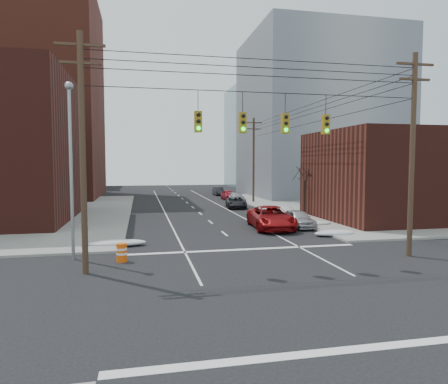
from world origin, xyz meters
name	(u,v)px	position (x,y,z in m)	size (l,w,h in m)	color
ground	(282,281)	(0.00, 0.00, 0.00)	(160.00, 160.00, 0.00)	black
sidewalk_ne	(413,205)	(27.00, 27.00, 0.07)	(40.00, 40.00, 0.15)	gray
building_brick_tall	(13,96)	(-24.00, 48.00, 15.00)	(24.00, 20.00, 30.00)	maroon
building_brick_far	(43,160)	(-26.00, 74.00, 6.00)	(22.00, 18.00, 12.00)	#491C16
building_office	(318,118)	(22.00, 44.00, 12.50)	(22.00, 20.00, 25.00)	gray
building_glass	(276,138)	(24.00, 70.00, 11.00)	(20.00, 18.00, 22.00)	gray
building_storefront	(408,176)	(18.00, 16.00, 4.00)	(16.00, 12.00, 8.00)	#491C16
utility_pole_left	(83,148)	(-8.50, 3.00, 5.78)	(2.20, 0.28, 11.00)	#473323
utility_pole_right	(412,151)	(8.50, 3.00, 5.78)	(2.20, 0.28, 11.00)	#473323
utility_pole_far	(254,158)	(8.50, 34.00, 5.78)	(2.20, 0.28, 11.00)	#473323
traffic_signals	(264,122)	(0.10, 2.97, 7.17)	(17.00, 0.42, 2.02)	black
street_light	(71,155)	(-9.50, 6.00, 5.54)	(0.44, 0.44, 9.32)	gray
bare_tree	(304,192)	(9.59, 20.00, 2.32)	(2.09, 2.20, 4.93)	black
snow_nw	(117,243)	(-7.40, 9.00, 0.21)	(3.50, 1.08, 0.42)	silver
snow_ne	(334,233)	(7.40, 9.50, 0.21)	(3.00, 1.08, 0.42)	silver
snow_east_far	(308,224)	(7.40, 14.00, 0.21)	(4.00, 1.08, 0.42)	silver
red_pickup	(271,218)	(4.03, 13.49, 0.88)	(2.92, 6.34, 1.76)	maroon
parked_car_a	(298,219)	(6.34, 13.62, 0.71)	(1.69, 4.19, 1.43)	silver
parked_car_b	(285,215)	(6.37, 16.54, 0.64)	(1.35, 3.87, 1.28)	white
parked_car_c	(236,203)	(4.80, 28.32, 0.64)	(2.12, 4.60, 1.28)	black
parked_car_d	(237,198)	(6.40, 34.43, 0.63)	(1.77, 4.36, 1.27)	#ACACB1
parked_car_e	(229,195)	(6.26, 38.92, 0.70)	(1.65, 4.10, 1.40)	maroon
parked_car_f	(218,191)	(6.40, 47.18, 0.66)	(1.40, 4.02, 1.32)	black
lot_car_a	(15,217)	(-15.95, 18.75, 0.77)	(1.31, 3.75, 1.23)	white
lot_car_b	(58,205)	(-14.28, 27.33, 0.84)	(2.29, 4.97, 1.38)	#ADAEB2
construction_barrel	(122,252)	(-6.96, 4.95, 0.50)	(0.59, 0.59, 0.96)	#E9540C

